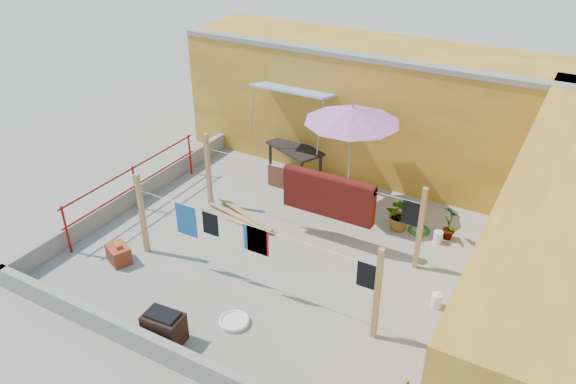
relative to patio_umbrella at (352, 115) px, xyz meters
The scene contains 19 objects.
ground 3.25m from the patio_umbrella, 98.84° to the right, with size 80.00×80.00×0.00m, color #9E998E.
wall_back 2.51m from the patio_umbrella, 86.60° to the left, with size 11.00×3.27×3.21m.
parapet_front 6.22m from the patio_umbrella, 93.46° to the right, with size 8.30×0.16×0.44m, color gray.
parapet_left 5.40m from the patio_umbrella, 152.78° to the right, with size 0.16×7.30×0.44m, color gray.
red_railing 5.13m from the patio_umbrella, 149.45° to the right, with size 0.05×4.20×1.10m.
clothesline_rig 2.12m from the patio_umbrella, 86.68° to the right, with size 5.09×2.35×1.80m.
patio_umbrella is the anchor object (origin of this frame).
outdoor_table 2.68m from the patio_umbrella, 154.29° to the left, with size 1.70×1.29×0.71m.
brick_stack 5.65m from the patio_umbrella, 126.18° to the right, with size 0.60×0.53×0.43m.
lumber_pile 3.38m from the patio_umbrella, 137.75° to the right, with size 2.00×0.77×0.12m.
brazier 5.90m from the patio_umbrella, 98.75° to the right, with size 0.68×0.49×0.59m.
white_basin 5.10m from the patio_umbrella, 90.93° to the right, with size 0.54×0.54×0.09m.
water_jug_a 4.31m from the patio_umbrella, 40.47° to the right, with size 0.20×0.20×0.32m.
water_jug_b 3.16m from the patio_umbrella, 10.31° to the right, with size 0.19×0.19×0.31m.
green_hose 2.89m from the patio_umbrella, ahead, with size 0.48×0.48×0.07m.
plant_back_a 2.39m from the patio_umbrella, 12.46° to the right, with size 0.68×0.59×0.75m, color #1F5D1A.
plant_back_b 3.88m from the patio_umbrella, ahead, with size 0.37×0.37×0.67m, color #1F5D1A.
plant_right_a 3.08m from the patio_umbrella, ahead, with size 0.44×0.30×0.83m, color #1F5D1A.
plant_right_b 5.11m from the patio_umbrella, 44.91° to the right, with size 0.37×0.30×0.67m, color #1F5D1A.
Camera 1 is at (4.71, -8.24, 6.81)m, focal length 35.00 mm.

